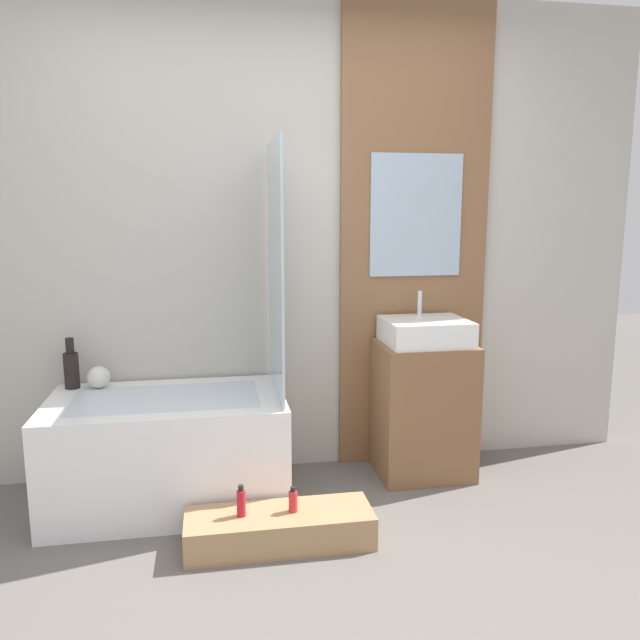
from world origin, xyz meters
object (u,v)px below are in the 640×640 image
Objects in this scene: vase_tall_dark at (71,368)px; vase_round_light at (99,377)px; sink at (425,331)px; bottle_soap_secondary at (293,501)px; bathtub at (169,450)px; bottle_soap_primary at (241,502)px; wooden_step_bench at (279,528)px.

vase_round_light is at bearing -8.35° from vase_tall_dark.
vase_tall_dark is at bearing 175.76° from sink.
bottle_soap_secondary is (-0.81, -0.62, -0.61)m from sink.
bathtub is 8.17× the size of bottle_soap_primary.
vase_tall_dark is (-0.99, 0.76, 0.58)m from wooden_step_bench.
bottle_soap_secondary is (1.05, -0.76, -0.46)m from vase_tall_dark.
sink reaches higher than bottle_soap_primary.
wooden_step_bench is at bearing -45.32° from bathtub.
bathtub is at bearing 134.68° from wooden_step_bench.
vase_tall_dark is 1.21m from bottle_soap_primary.
sink is (1.37, 0.12, 0.54)m from bathtub.
sink is at bearing -3.92° from vase_round_light.
bottle_soap_primary is at bearing 180.00° from wooden_step_bench.
bottle_soap_primary is (0.69, -0.74, -0.40)m from vase_round_light.
bottle_soap_primary is at bearing -149.16° from sink.
bathtub is 10.03× the size of vase_round_light.
bathtub is 4.33× the size of vase_tall_dark.
vase_round_light reaches higher than bottle_soap_secondary.
vase_tall_dark is at bearing 144.14° from bottle_soap_secondary.
bottle_soap_primary is at bearing 180.00° from bottle_soap_secondary.
vase_tall_dark reaches higher than bottle_soap_primary.
sink reaches higher than bottle_soap_secondary.
vase_tall_dark reaches higher than bathtub.
bottle_soap_secondary reaches higher than wooden_step_bench.
bottle_soap_secondary is (0.92, -0.74, -0.41)m from vase_round_light.
vase_tall_dark is 2.33× the size of bottle_soap_secondary.
bottle_soap_secondary is (0.23, -0.00, -0.01)m from bottle_soap_primary.
vase_tall_dark reaches higher than vase_round_light.
sink is 3.15× the size of bottle_soap_primary.
bathtub is at bearing -27.48° from vase_tall_dark.
sink is 1.87m from vase_tall_dark.
vase_tall_dark is 2.32× the size of vase_round_light.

